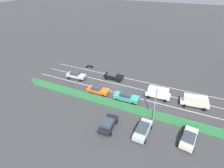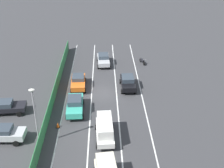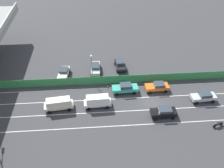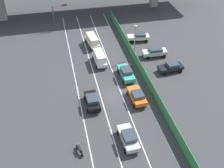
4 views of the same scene
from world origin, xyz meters
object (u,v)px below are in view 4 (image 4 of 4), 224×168
(car_van_white, at_px, (100,57))
(parked_sedan_dark, at_px, (171,67))
(car_sedan_silver, at_px, (128,138))
(street_lamp, at_px, (135,38))
(traffic_cone, at_px, (130,65))
(motorcycle, at_px, (80,150))
(car_taxi_teal, at_px, (126,73))
(car_sedan_black, at_px, (92,101))
(parked_sedan_cream, at_px, (139,37))
(traffic_light, at_px, (58,12))
(parked_wagon_silver, at_px, (155,52))
(car_van_cream, at_px, (92,40))
(car_taxi_orange, at_px, (137,96))

(car_van_white, xyz_separation_m, parked_sedan_dark, (11.40, -5.08, -0.35))
(car_sedan_silver, distance_m, car_van_white, 18.70)
(street_lamp, relative_size, traffic_cone, 10.60)
(motorcycle, bearing_deg, parked_sedan_dark, 38.20)
(car_taxi_teal, relative_size, motorcycle, 2.52)
(motorcycle, bearing_deg, car_van_white, 72.08)
(motorcycle, bearing_deg, car_sedan_black, 70.04)
(car_van_white, height_order, parked_sedan_cream, car_van_white)
(car_van_white, xyz_separation_m, traffic_light, (-5.87, 15.78, 2.46))
(motorcycle, bearing_deg, parked_wagon_silver, 49.01)
(parked_sedan_dark, xyz_separation_m, parked_wagon_silver, (-1.03, 5.18, 0.06))
(car_van_cream, distance_m, car_van_white, 6.58)
(car_van_cream, distance_m, motorcycle, 26.12)
(parked_wagon_silver, relative_size, street_lamp, 0.72)
(parked_sedan_dark, height_order, parked_sedan_cream, parked_sedan_cream)
(parked_sedan_dark, bearing_deg, traffic_cone, 154.27)
(traffic_light, xyz_separation_m, traffic_cone, (10.96, -17.83, -3.41))
(car_van_cream, bearing_deg, car_sedan_silver, -89.42)
(car_taxi_orange, xyz_separation_m, traffic_light, (-9.37, 26.95, 2.79))
(motorcycle, bearing_deg, car_sedan_silver, 1.37)
(car_sedan_black, distance_m, traffic_cone, 12.03)
(parked_wagon_silver, xyz_separation_m, parked_sedan_cream, (-1.15, 6.33, -0.03))
(motorcycle, xyz_separation_m, parked_wagon_silver, (16.46, 18.94, 0.47))
(car_taxi_teal, distance_m, car_van_white, 6.22)
(parked_sedan_cream, xyz_separation_m, street_lamp, (-2.61, -5.68, 3.00))
(car_taxi_teal, height_order, motorcycle, car_taxi_teal)
(street_lamp, bearing_deg, traffic_cone, -118.42)
(car_van_white, height_order, parked_wagon_silver, car_van_white)
(car_van_white, height_order, car_taxi_orange, car_van_white)
(car_sedan_silver, relative_size, parked_sedan_dark, 1.02)
(car_sedan_black, height_order, parked_sedan_dark, car_sedan_black)
(car_taxi_teal, bearing_deg, motorcycle, -124.91)
(car_taxi_orange, relative_size, street_lamp, 0.70)
(traffic_light, distance_m, traffic_cone, 21.20)
(traffic_light, bearing_deg, car_van_white, -69.61)
(car_taxi_orange, bearing_deg, car_taxi_teal, 90.44)
(car_sedan_silver, distance_m, traffic_light, 35.10)
(parked_wagon_silver, bearing_deg, parked_sedan_dark, -78.72)
(car_sedan_silver, relative_size, car_taxi_orange, 1.01)
(car_van_cream, bearing_deg, car_taxi_teal, -72.86)
(traffic_cone, bearing_deg, parked_wagon_silver, 22.08)
(parked_wagon_silver, bearing_deg, car_van_cream, 148.38)
(traffic_light, bearing_deg, traffic_cone, -58.41)
(car_van_cream, distance_m, traffic_light, 11.11)
(parked_sedan_cream, distance_m, street_lamp, 6.93)
(car_taxi_orange, bearing_deg, car_sedan_silver, -114.35)
(car_sedan_black, xyz_separation_m, parked_sedan_cream, (12.37, 17.20, -0.02))
(car_van_cream, height_order, motorcycle, car_van_cream)
(parked_sedan_cream, bearing_deg, car_sedan_silver, -109.95)
(car_sedan_black, xyz_separation_m, parked_sedan_dark, (14.56, 5.69, -0.05))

